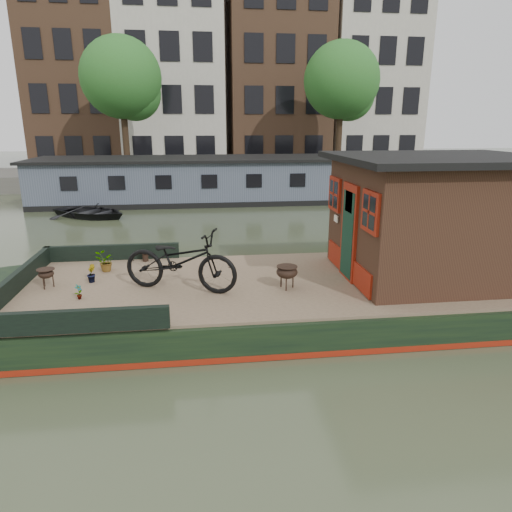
{
  "coord_description": "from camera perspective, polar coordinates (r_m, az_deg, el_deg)",
  "views": [
    {
      "loc": [
        -2.5,
        -8.46,
        3.65
      ],
      "look_at": [
        -1.37,
        0.5,
        1.03
      ],
      "focal_mm": 32.0,
      "sensor_mm": 36.0,
      "label": 1
    }
  ],
  "objects": [
    {
      "name": "ground",
      "position": [
        9.54,
        8.6,
        -6.5
      ],
      "size": [
        120.0,
        120.0,
        0.0
      ],
      "primitive_type": "plane",
      "color": "#313924",
      "rests_on": "ground"
    },
    {
      "name": "houseboat_hull",
      "position": [
        9.18,
        0.6,
        -5.4
      ],
      "size": [
        14.01,
        4.02,
        0.6
      ],
      "color": "black",
      "rests_on": "ground"
    },
    {
      "name": "houseboat_deck",
      "position": [
        9.32,
        8.76,
        -2.95
      ],
      "size": [
        11.8,
        3.8,
        0.05
      ],
      "primitive_type": "cube",
      "color": "#806A4F",
      "rests_on": "houseboat_hull"
    },
    {
      "name": "bow_bulwark",
      "position": [
        9.28,
        -22.93,
        -2.87
      ],
      "size": [
        3.0,
        4.0,
        0.35
      ],
      "color": "black",
      "rests_on": "houseboat_deck"
    },
    {
      "name": "cabin",
      "position": [
        9.83,
        21.48,
        4.67
      ],
      "size": [
        4.0,
        3.5,
        2.42
      ],
      "color": "black",
      "rests_on": "houseboat_deck"
    },
    {
      "name": "bicycle",
      "position": [
        8.53,
        -9.45,
        -0.56
      ],
      "size": [
        2.31,
        1.49,
        1.15
      ],
      "primitive_type": "imported",
      "rotation": [
        0.0,
        0.0,
        1.21
      ],
      "color": "black",
      "rests_on": "houseboat_deck"
    },
    {
      "name": "potted_plant_b",
      "position": [
        9.53,
        -19.93,
        -2.05
      ],
      "size": [
        0.2,
        0.23,
        0.35
      ],
      "primitive_type": "imported",
      "rotation": [
        0.0,
        0.0,
        1.84
      ],
      "color": "brown",
      "rests_on": "houseboat_deck"
    },
    {
      "name": "potted_plant_c",
      "position": [
        10.1,
        -18.35,
        -0.7
      ],
      "size": [
        0.48,
        0.46,
        0.42
      ],
      "primitive_type": "imported",
      "rotation": [
        0.0,
        0.0,
        3.57
      ],
      "color": "#A05B2E",
      "rests_on": "houseboat_deck"
    },
    {
      "name": "potted_plant_e",
      "position": [
        8.69,
        -21.28,
        -4.2
      ],
      "size": [
        0.16,
        0.17,
        0.28
      ],
      "primitive_type": "imported",
      "rotation": [
        0.0,
        0.0,
        1.06
      ],
      "color": "#A2352F",
      "rests_on": "houseboat_deck"
    },
    {
      "name": "brazier_front",
      "position": [
        8.61,
        3.88,
        -2.66
      ],
      "size": [
        0.47,
        0.47,
        0.45
      ],
      "primitive_type": null,
      "rotation": [
        0.0,
        0.0,
        0.17
      ],
      "color": "black",
      "rests_on": "houseboat_deck"
    },
    {
      "name": "brazier_rear",
      "position": [
        9.52,
        -24.71,
        -2.54
      ],
      "size": [
        0.35,
        0.35,
        0.37
      ],
      "primitive_type": null,
      "rotation": [
        0.0,
        0.0,
        -0.01
      ],
      "color": "black",
      "rests_on": "houseboat_deck"
    },
    {
      "name": "bollard_port",
      "position": [
        10.63,
        -13.67,
        -0.05
      ],
      "size": [
        0.2,
        0.2,
        0.22
      ],
      "primitive_type": "cylinder",
      "color": "black",
      "rests_on": "houseboat_deck"
    },
    {
      "name": "bollard_stbd",
      "position": [
        7.66,
        -21.67,
        -7.22
      ],
      "size": [
        0.19,
        0.19,
        0.21
      ],
      "primitive_type": "cylinder",
      "color": "black",
      "rests_on": "houseboat_deck"
    },
    {
      "name": "dinghy",
      "position": [
        19.77,
        -19.96,
        5.57
      ],
      "size": [
        4.0,
        3.71,
        0.68
      ],
      "primitive_type": "imported",
      "rotation": [
        0.0,
        0.0,
        1.01
      ],
      "color": "black",
      "rests_on": "ground"
    },
    {
      "name": "far_houseboat",
      "position": [
        22.75,
        -0.86,
        9.41
      ],
      "size": [
        20.4,
        4.4,
        2.11
      ],
      "color": "#495162",
      "rests_on": "ground"
    },
    {
      "name": "quay",
      "position": [
        29.24,
        -2.29,
        9.88
      ],
      "size": [
        60.0,
        6.0,
        0.9
      ],
      "primitive_type": "cube",
      "color": "#47443F",
      "rests_on": "ground"
    },
    {
      "name": "townhouse_row",
      "position": [
        36.3,
        -3.22,
        22.87
      ],
      "size": [
        27.25,
        8.0,
        16.5
      ],
      "color": "brown",
      "rests_on": "ground"
    },
    {
      "name": "tree_left",
      "position": [
        27.89,
        -16.15,
        20.2
      ],
      "size": [
        4.4,
        4.4,
        7.4
      ],
      "color": "#332316",
      "rests_on": "quay"
    },
    {
      "name": "tree_right",
      "position": [
        28.94,
        10.88,
        20.35
      ],
      "size": [
        4.4,
        4.4,
        7.4
      ],
      "color": "#332316",
      "rests_on": "quay"
    }
  ]
}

